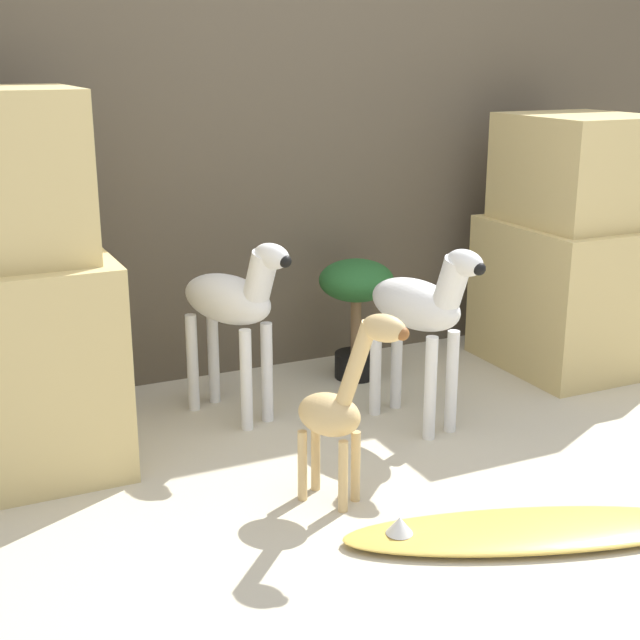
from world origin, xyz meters
The scene contains 9 objects.
ground_plane centered at (0.00, 0.00, 0.00)m, with size 14.00×14.00×0.00m, color beige.
wall_back centered at (0.00, 1.71, 1.10)m, with size 6.40×0.08×2.20m.
rock_pillar_left centered at (-1.17, 1.14, 0.56)m, with size 0.62×0.69×1.25m.
rock_pillar_right centered at (1.17, 1.14, 0.51)m, with size 0.62×0.69×1.10m.
zebra_right centered at (0.20, 0.82, 0.45)m, with size 0.27×0.54×0.71m.
zebra_left centered at (-0.39, 1.18, 0.45)m, with size 0.34×0.53×0.71m.
giraffe_figurine centered at (-0.34, 0.40, 0.33)m, with size 0.28×0.35×0.64m.
potted_palm_front centered at (0.23, 1.38, 0.37)m, with size 0.32×0.32×0.52m.
surfboard centered at (0.06, -0.02, 0.02)m, with size 1.12×0.61×0.09m.
Camera 1 is at (-1.45, -1.84, 1.35)m, focal length 50.00 mm.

